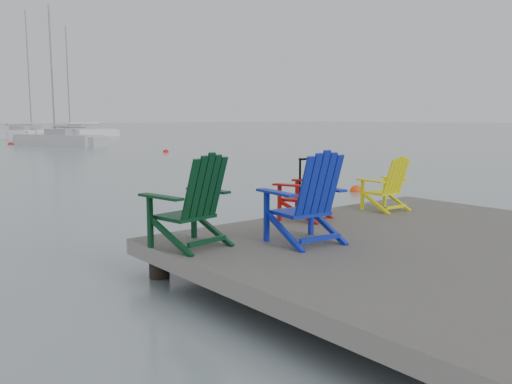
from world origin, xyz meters
TOP-DOWN VIEW (x-y plane):
  - ground at (0.00, 0.00)m, footprint 400.00×400.00m
  - dock at (0.00, 0.00)m, footprint 6.00×5.00m
  - handrail at (0.25, 2.45)m, footprint 0.48×0.04m
  - chair_green at (-2.58, 1.58)m, footprint 0.99×0.93m
  - chair_blue at (-1.38, 0.85)m, footprint 0.97×0.91m
  - chair_red at (-0.26, 1.98)m, footprint 0.93×0.89m
  - chair_yellow at (1.35, 1.72)m, footprint 0.74×0.69m
  - sailboat_near at (8.01, 36.43)m, footprint 4.55×7.59m
  - sailboat_mid at (11.40, 55.07)m, footprint 9.19×7.91m
  - sailboat_far at (15.57, 53.27)m, footprint 8.63×2.58m
  - buoy_a at (5.62, 6.00)m, footprint 0.36×0.36m
  - buoy_c at (10.13, 24.46)m, footprint 0.35×0.35m
  - buoy_d at (5.57, 40.00)m, footprint 0.39×0.39m

SIDE VIEW (x-z plane):
  - ground at x=0.00m, z-range 0.00..0.00m
  - buoy_a at x=5.62m, z-range -0.18..0.18m
  - buoy_c at x=10.13m, z-range -0.17..0.17m
  - buoy_d at x=5.57m, z-range -0.19..0.19m
  - dock at x=0.00m, z-range -0.35..1.05m
  - sailboat_mid at x=11.40m, z-range -6.24..6.95m
  - sailboat_far at x=15.57m, z-range -5.53..6.24m
  - sailboat_near at x=8.01m, z-range -4.83..5.54m
  - chair_yellow at x=1.35m, z-range 0.50..1.40m
  - chair_red at x=-0.26m, z-range 0.50..1.47m
  - handrail at x=0.25m, z-range 0.59..1.49m
  - chair_green at x=-2.58m, z-range 0.50..1.62m
  - chair_blue at x=-1.38m, z-range 0.50..1.64m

